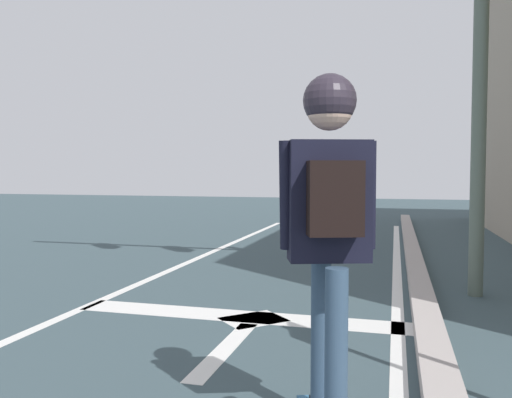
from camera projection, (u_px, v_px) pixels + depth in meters
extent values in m
cube|color=silver|center=(30.00, 331.00, 4.52)|extent=(0.12, 20.00, 0.01)
cube|color=silver|center=(398.00, 366.00, 3.72)|extent=(0.12, 20.00, 0.01)
cube|color=silver|center=(239.00, 316.00, 5.01)|extent=(3.26, 0.40, 0.01)
cube|color=silver|center=(225.00, 349.00, 4.07)|extent=(0.16, 1.40, 0.01)
cube|color=silver|center=(254.00, 319.00, 4.89)|extent=(0.71, 0.71, 0.01)
cube|color=#A79D98|center=(435.00, 360.00, 3.65)|extent=(0.24, 24.00, 0.14)
cylinder|color=#344B65|center=(321.00, 332.00, 2.86)|extent=(0.11, 0.11, 0.87)
cylinder|color=#344B65|center=(336.00, 359.00, 2.45)|extent=(0.11, 0.11, 0.87)
cube|color=black|center=(329.00, 201.00, 2.62)|extent=(0.44, 0.30, 0.61)
cylinder|color=black|center=(286.00, 195.00, 2.63)|extent=(0.07, 0.11, 0.56)
cylinder|color=black|center=(369.00, 195.00, 2.66)|extent=(0.07, 0.08, 0.56)
sphere|color=beige|center=(330.00, 107.00, 2.59)|extent=(0.24, 0.24, 0.24)
sphere|color=#2D2531|center=(330.00, 101.00, 2.59)|extent=(0.27, 0.27, 0.27)
cube|color=black|center=(335.00, 198.00, 2.48)|extent=(0.29, 0.21, 0.36)
cylinder|color=#576559|center=(480.00, 65.00, 5.72)|extent=(0.16, 0.16, 5.15)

